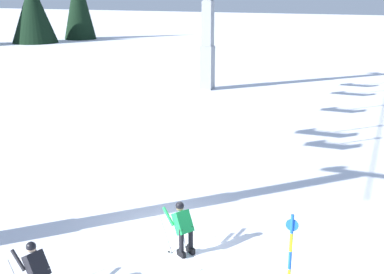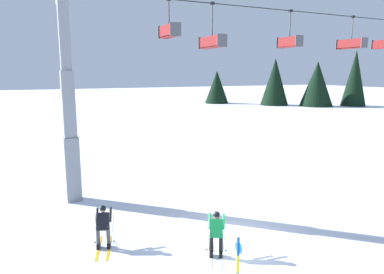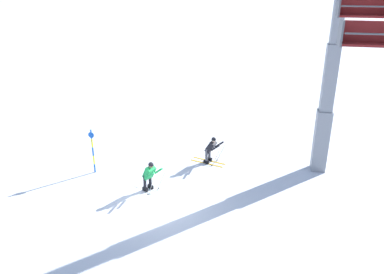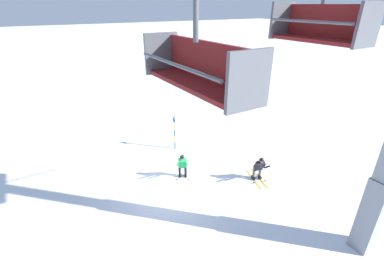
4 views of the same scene
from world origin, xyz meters
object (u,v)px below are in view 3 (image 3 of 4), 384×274
at_px(skier_carving_main, 149,174).
at_px(skier_distant_uphill, 211,148).
at_px(trail_marker_pole, 93,150).
at_px(chairlift_seat_nearest, 366,6).
at_px(chairlift_seat_second, 384,33).
at_px(lift_tower_near, 328,88).

xyz_separation_m(skier_carving_main, skier_distant_uphill, (-3.20, 2.21, -0.02)).
xyz_separation_m(trail_marker_pole, skier_distant_uphill, (-2.01, 5.29, -0.37)).
relative_size(chairlift_seat_nearest, trail_marker_pole, 0.86).
distance_m(skier_carving_main, chairlift_seat_second, 10.66).
bearing_deg(skier_carving_main, skier_distant_uphill, 145.44).
xyz_separation_m(chairlift_seat_second, trail_marker_pole, (-4.98, -10.48, -6.34)).
relative_size(lift_tower_near, skier_distant_uphill, 5.22).
relative_size(chairlift_seat_nearest, chairlift_seat_second, 0.81).
height_order(chairlift_seat_nearest, skier_distant_uphill, chairlift_seat_nearest).
xyz_separation_m(chairlift_seat_nearest, chairlift_seat_second, (2.41, 0.00, -0.43)).
height_order(skier_carving_main, lift_tower_near, lift_tower_near).
bearing_deg(skier_carving_main, lift_tower_near, 115.24).
distance_m(chairlift_seat_second, trail_marker_pole, 13.22).
distance_m(chairlift_seat_nearest, chairlift_seat_second, 2.45).
bearing_deg(lift_tower_near, chairlift_seat_nearest, -0.00).
bearing_deg(chairlift_seat_second, lift_tower_near, 180.00).
relative_size(skier_carving_main, chairlift_seat_second, 0.71).
distance_m(chairlift_seat_nearest, trail_marker_pole, 12.73).
bearing_deg(chairlift_seat_nearest, lift_tower_near, 180.00).
relative_size(lift_tower_near, chairlift_seat_second, 4.16).
bearing_deg(chairlift_seat_second, skier_distant_uphill, -143.43).
distance_m(chairlift_seat_nearest, skier_distant_uphill, 9.93).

